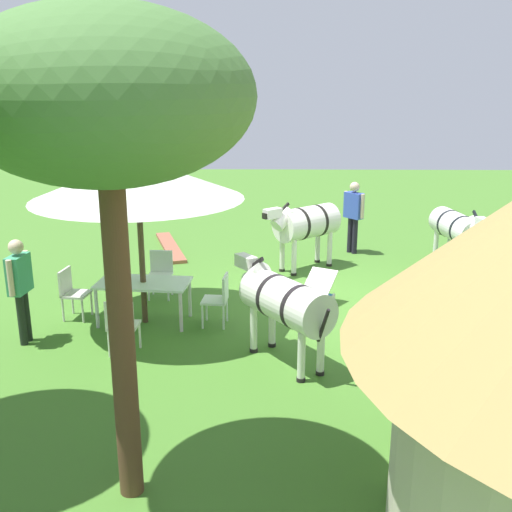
{
  "coord_description": "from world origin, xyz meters",
  "views": [
    {
      "loc": [
        0.83,
        10.82,
        4.03
      ],
      "look_at": [
        1.04,
        0.39,
        1.0
      ],
      "focal_mm": 42.02,
      "sensor_mm": 36.0,
      "label": 1
    }
  ],
  "objects_px": {
    "patio_chair_near_hut": "(161,271)",
    "standing_watcher": "(354,211)",
    "zebra_toward_hut": "(284,301)",
    "patio_dining_table": "(143,286)",
    "zebra_nearest_camera": "(305,224)",
    "shade_umbrella": "(137,179)",
    "patio_chair_west_end": "(122,323)",
    "patio_chair_near_lawn": "(72,290)",
    "striped_lounge_chair": "(316,293)",
    "zebra_by_umbrella": "(458,229)",
    "guest_beside_umbrella": "(20,282)",
    "acacia_tree_left_background": "(106,101)",
    "patio_chair_east_end": "(219,296)"
  },
  "relations": [
    {
      "from": "patio_chair_near_hut",
      "to": "standing_watcher",
      "type": "xyz_separation_m",
      "value": [
        -4.14,
        -3.19,
        0.53
      ]
    },
    {
      "from": "standing_watcher",
      "to": "zebra_toward_hut",
      "type": "bearing_deg",
      "value": 122.73
    },
    {
      "from": "patio_dining_table",
      "to": "zebra_nearest_camera",
      "type": "distance_m",
      "value": 4.34
    },
    {
      "from": "shade_umbrella",
      "to": "patio_chair_west_end",
      "type": "bearing_deg",
      "value": 86.97
    },
    {
      "from": "patio_chair_near_lawn",
      "to": "zebra_nearest_camera",
      "type": "height_order",
      "value": "zebra_nearest_camera"
    },
    {
      "from": "standing_watcher",
      "to": "zebra_nearest_camera",
      "type": "xyz_separation_m",
      "value": [
        1.25,
        1.36,
        -0.01
      ]
    },
    {
      "from": "standing_watcher",
      "to": "striped_lounge_chair",
      "type": "height_order",
      "value": "standing_watcher"
    },
    {
      "from": "patio_chair_west_end",
      "to": "shade_umbrella",
      "type": "bearing_deg",
      "value": 90.0
    },
    {
      "from": "patio_chair_near_hut",
      "to": "zebra_nearest_camera",
      "type": "relative_size",
      "value": 0.51
    },
    {
      "from": "zebra_nearest_camera",
      "to": "zebra_by_umbrella",
      "type": "height_order",
      "value": "zebra_nearest_camera"
    },
    {
      "from": "shade_umbrella",
      "to": "striped_lounge_chair",
      "type": "height_order",
      "value": "shade_umbrella"
    },
    {
      "from": "patio_dining_table",
      "to": "zebra_toward_hut",
      "type": "height_order",
      "value": "zebra_toward_hut"
    },
    {
      "from": "standing_watcher",
      "to": "zebra_by_umbrella",
      "type": "relative_size",
      "value": 0.77
    },
    {
      "from": "patio_dining_table",
      "to": "standing_watcher",
      "type": "distance_m",
      "value": 6.18
    },
    {
      "from": "patio_chair_near_hut",
      "to": "guest_beside_umbrella",
      "type": "relative_size",
      "value": 0.53
    },
    {
      "from": "guest_beside_umbrella",
      "to": "zebra_nearest_camera",
      "type": "height_order",
      "value": "guest_beside_umbrella"
    },
    {
      "from": "patio_dining_table",
      "to": "zebra_by_umbrella",
      "type": "xyz_separation_m",
      "value": [
        -6.32,
        -3.16,
        0.29
      ]
    },
    {
      "from": "zebra_toward_hut",
      "to": "acacia_tree_left_background",
      "type": "xyz_separation_m",
      "value": [
        1.62,
        3.0,
        2.91
      ]
    },
    {
      "from": "patio_chair_near_lawn",
      "to": "striped_lounge_chair",
      "type": "distance_m",
      "value": 4.42
    },
    {
      "from": "patio_chair_west_end",
      "to": "zebra_toward_hut",
      "type": "bearing_deg",
      "value": -1.03
    },
    {
      "from": "zebra_by_umbrella",
      "to": "zebra_toward_hut",
      "type": "distance_m",
      "value": 6.09
    },
    {
      "from": "patio_chair_east_end",
      "to": "guest_beside_umbrella",
      "type": "height_order",
      "value": "guest_beside_umbrella"
    },
    {
      "from": "patio_chair_west_end",
      "to": "standing_watcher",
      "type": "distance_m",
      "value": 7.24
    },
    {
      "from": "patio_chair_west_end",
      "to": "striped_lounge_chair",
      "type": "xyz_separation_m",
      "value": [
        -3.12,
        -2.14,
        -0.27
      ]
    },
    {
      "from": "patio_dining_table",
      "to": "striped_lounge_chair",
      "type": "relative_size",
      "value": 1.71
    },
    {
      "from": "shade_umbrella",
      "to": "patio_dining_table",
      "type": "xyz_separation_m",
      "value": [
        -0.0,
        -0.0,
        -1.86
      ]
    },
    {
      "from": "patio_chair_near_lawn",
      "to": "standing_watcher",
      "type": "height_order",
      "value": "standing_watcher"
    },
    {
      "from": "shade_umbrella",
      "to": "patio_chair_near_hut",
      "type": "bearing_deg",
      "value": -92.67
    },
    {
      "from": "patio_chair_west_end",
      "to": "guest_beside_umbrella",
      "type": "bearing_deg",
      "value": 168.7
    },
    {
      "from": "shade_umbrella",
      "to": "zebra_by_umbrella",
      "type": "distance_m",
      "value": 7.23
    },
    {
      "from": "standing_watcher",
      "to": "striped_lounge_chair",
      "type": "bearing_deg",
      "value": 122.23
    },
    {
      "from": "patio_dining_table",
      "to": "standing_watcher",
      "type": "height_order",
      "value": "standing_watcher"
    },
    {
      "from": "patio_chair_near_lawn",
      "to": "acacia_tree_left_background",
      "type": "distance_m",
      "value": 6.1
    },
    {
      "from": "patio_chair_east_end",
      "to": "zebra_nearest_camera",
      "type": "height_order",
      "value": "zebra_nearest_camera"
    },
    {
      "from": "patio_chair_east_end",
      "to": "zebra_by_umbrella",
      "type": "bearing_deg",
      "value": -52.02
    },
    {
      "from": "zebra_toward_hut",
      "to": "acacia_tree_left_background",
      "type": "relative_size",
      "value": 0.4
    },
    {
      "from": "patio_chair_east_end",
      "to": "guest_beside_umbrella",
      "type": "relative_size",
      "value": 0.53
    },
    {
      "from": "patio_chair_near_hut",
      "to": "acacia_tree_left_background",
      "type": "distance_m",
      "value": 6.75
    },
    {
      "from": "striped_lounge_chair",
      "to": "zebra_nearest_camera",
      "type": "distance_m",
      "value": 2.45
    },
    {
      "from": "patio_chair_west_end",
      "to": "acacia_tree_left_background",
      "type": "xyz_separation_m",
      "value": [
        -0.83,
        3.17,
        3.36
      ]
    },
    {
      "from": "patio_dining_table",
      "to": "guest_beside_umbrella",
      "type": "relative_size",
      "value": 0.96
    },
    {
      "from": "patio_chair_near_hut",
      "to": "patio_chair_near_lawn",
      "type": "height_order",
      "value": "same"
    },
    {
      "from": "patio_dining_table",
      "to": "patio_chair_west_end",
      "type": "bearing_deg",
      "value": 86.97
    },
    {
      "from": "patio_chair_east_end",
      "to": "patio_chair_near_lawn",
      "type": "bearing_deg",
      "value": 88.77
    },
    {
      "from": "patio_chair_near_lawn",
      "to": "zebra_by_umbrella",
      "type": "relative_size",
      "value": 0.39
    },
    {
      "from": "patio_chair_east_end",
      "to": "patio_chair_near_hut",
      "type": "distance_m",
      "value": 1.9
    },
    {
      "from": "patio_chair_near_lawn",
      "to": "zebra_toward_hut",
      "type": "bearing_deg",
      "value": 73.03
    },
    {
      "from": "patio_chair_near_hut",
      "to": "zebra_toward_hut",
      "type": "bearing_deg",
      "value": 132.13
    },
    {
      "from": "zebra_toward_hut",
      "to": "shade_umbrella",
      "type": "bearing_deg",
      "value": 111.96
    },
    {
      "from": "patio_dining_table",
      "to": "standing_watcher",
      "type": "xyz_separation_m",
      "value": [
        -4.21,
        -4.51,
        0.39
      ]
    }
  ]
}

